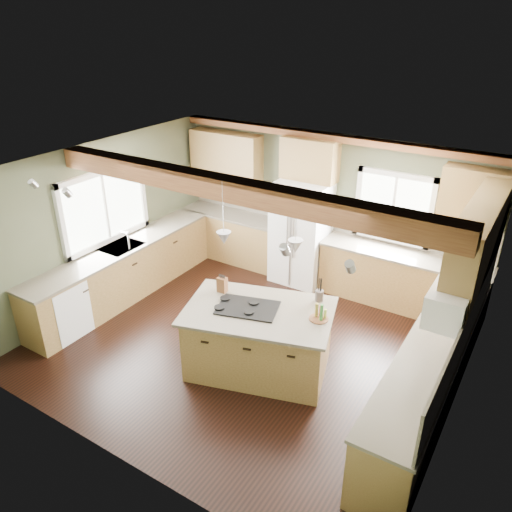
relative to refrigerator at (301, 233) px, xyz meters
The scene contains 37 objects.
floor 2.32m from the refrigerator, 81.95° to the right, with size 5.60×5.60×0.00m, color black.
ceiling 2.73m from the refrigerator, 81.95° to the right, with size 5.60×5.60×0.00m, color silver.
wall_back 0.63m from the refrigerator, 51.71° to the left, with size 5.60×5.60×0.00m, color #464D36.
wall_left 3.30m from the refrigerator, 139.70° to the right, with size 5.00×5.00×0.00m, color #464D36.
wall_right 3.78m from the refrigerator, 34.37° to the right, with size 5.00×5.00×0.00m, color #464D36.
ceiling_beam 2.98m from the refrigerator, 83.20° to the right, with size 5.55×0.26×0.26m, color #512717.
soffit_trim 1.69m from the refrigerator, 43.03° to the left, with size 5.55×0.20×0.10m, color #512717.
backsplash_back 0.57m from the refrigerator, 50.58° to the left, with size 5.58×0.03×0.58m, color brown.
backsplash_right 3.73m from the refrigerator, 33.86° to the right, with size 0.03×3.70×0.58m, color brown.
base_cab_back_left 1.56m from the refrigerator, behind, with size 2.02×0.60×0.88m, color brown.
counter_back_left 1.49m from the refrigerator, behind, with size 2.06×0.64×0.04m, color #4B4337.
base_cab_back_right 1.85m from the refrigerator, ahead, with size 2.62×0.60×0.88m, color brown.
counter_back_right 1.79m from the refrigerator, ahead, with size 2.66×0.64×0.04m, color #4B4337.
base_cab_left 3.06m from the refrigerator, 136.74° to the right, with size 0.60×3.70×0.88m, color brown.
counter_left 3.02m from the refrigerator, 136.74° to the right, with size 0.64×3.74×0.04m, color #4B4337.
base_cab_right 3.51m from the refrigerator, 36.47° to the right, with size 0.60×3.70×0.88m, color brown.
counter_right 3.48m from the refrigerator, 36.47° to the right, with size 0.64×3.74×0.04m, color #4B4337.
upper_cab_back_left 2.00m from the refrigerator, behind, with size 1.40×0.35×0.90m, color brown.
upper_cab_over_fridge 1.27m from the refrigerator, 90.00° to the left, with size 0.96×0.35×0.70m, color brown.
upper_cab_right 3.34m from the refrigerator, 22.64° to the right, with size 0.35×2.20×0.90m, color brown.
upper_cab_back_corner 2.81m from the refrigerator, ahead, with size 0.90×0.35×0.90m, color brown.
window_left 3.30m from the refrigerator, 140.15° to the right, with size 0.04×1.60×1.05m, color white.
window_back 1.63m from the refrigerator, 13.94° to the left, with size 1.10×0.04×1.00m, color white.
sink 3.02m from the refrigerator, 136.74° to the right, with size 0.50×0.65×0.03m, color #262628.
faucet 2.90m from the refrigerator, 134.30° to the right, with size 0.02×0.02×0.28m, color #B2B2B7.
dishwasher 4.05m from the refrigerator, 123.02° to the right, with size 0.60×0.60×0.84m, color white.
oven 4.40m from the refrigerator, 50.38° to the right, with size 0.60×0.72×0.84m, color white.
microwave 3.66m from the refrigerator, 37.00° to the right, with size 0.40×0.70×0.38m, color white.
pendant_left 2.83m from the refrigerator, 84.05° to the right, with size 0.18×0.18×0.16m, color #B2B2B7.
pendant_right 2.82m from the refrigerator, 64.81° to the right, with size 0.18×0.18×0.16m, color #B2B2B7.
refrigerator is the anchor object (origin of this frame).
island 2.65m from the refrigerator, 74.46° to the right, with size 1.77×1.08×0.88m, color brown.
island_top 2.61m from the refrigerator, 74.46° to the right, with size 1.89×1.20×0.04m, color #4B4337.
cooktop 2.62m from the refrigerator, 77.69° to the right, with size 0.77×0.51×0.02m, color black.
knife_block 2.39m from the refrigerator, 89.25° to the right, with size 0.13×0.10×0.21m, color brown.
utensil_crock 2.27m from the refrigerator, 56.59° to the right, with size 0.11×0.11×0.15m, color #474038.
bottle_tray 2.72m from the refrigerator, 57.95° to the right, with size 0.24×0.24×0.22m, color brown, non-canonical shape.
Camera 1 is at (3.24, -5.00, 4.37)m, focal length 35.00 mm.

